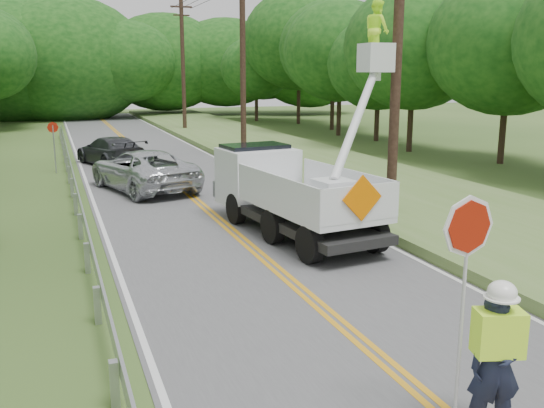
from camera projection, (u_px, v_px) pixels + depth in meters
name	position (u px, v px, depth m)	size (l,w,h in m)	color
ground	(416.00, 390.00, 8.58)	(140.00, 140.00, 0.00)	#324E1F
road	(195.00, 200.00, 21.41)	(7.20, 96.00, 0.03)	#525254
guardrail	(75.00, 187.00, 20.77)	(0.18, 48.00, 0.77)	#A5A8AD
utility_poles	(293.00, 53.00, 24.72)	(1.60, 43.30, 10.00)	black
tall_grass_verge	(370.00, 183.00, 23.77)	(7.00, 96.00, 0.30)	#537632
treeline_right	(386.00, 48.00, 37.57)	(10.67, 52.83, 11.52)	#332319
treeline_horizon	(83.00, 62.00, 58.54)	(56.31, 13.58, 12.53)	#103F11
flagger	(496.00, 354.00, 7.29)	(1.18, 0.63, 3.06)	#191E33
bucket_truck	(287.00, 177.00, 17.33)	(4.63, 6.75, 6.46)	black
suv_silver	(143.00, 170.00, 22.99)	(2.58, 5.60, 1.56)	silver
suv_darkgrey	(110.00, 151.00, 29.23)	(1.96, 4.81, 1.40)	#323439
stop_sign_permanent	(54.00, 140.00, 26.75)	(0.49, 0.11, 2.31)	#A5A8AD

